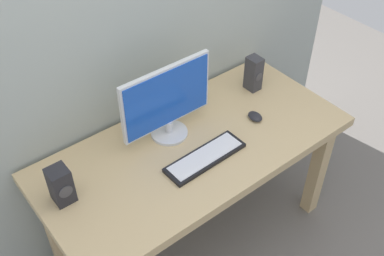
# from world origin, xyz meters

# --- Properties ---
(ground_plane) EXTENTS (6.00, 6.00, 0.00)m
(ground_plane) POSITION_xyz_m (0.00, 0.00, 0.00)
(ground_plane) COLOR slate
(desk) EXTENTS (1.61, 0.76, 0.78)m
(desk) POSITION_xyz_m (0.00, 0.00, 0.67)
(desk) COLOR tan
(desk) RESTS_ON ground_plane
(monitor) EXTENTS (0.51, 0.19, 0.40)m
(monitor) POSITION_xyz_m (-0.05, 0.15, 0.99)
(monitor) COLOR silver
(monitor) RESTS_ON desk
(keyboard_primary) EXTENTS (0.43, 0.14, 0.02)m
(keyboard_primary) POSITION_xyz_m (-0.02, -0.11, 0.79)
(keyboard_primary) COLOR black
(keyboard_primary) RESTS_ON desk
(mouse) EXTENTS (0.07, 0.10, 0.03)m
(mouse) POSITION_xyz_m (0.38, -0.05, 0.79)
(mouse) COLOR #232328
(mouse) RESTS_ON desk
(speaker_right) EXTENTS (0.07, 0.09, 0.21)m
(speaker_right) POSITION_xyz_m (0.56, 0.16, 0.88)
(speaker_right) COLOR #333338
(speaker_right) RESTS_ON desk
(speaker_left) EXTENTS (0.09, 0.10, 0.18)m
(speaker_left) POSITION_xyz_m (-0.68, 0.09, 0.87)
(speaker_left) COLOR #232328
(speaker_left) RESTS_ON desk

